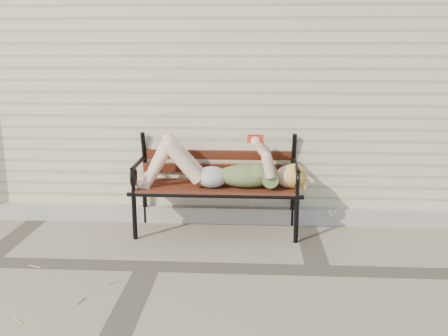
{
  "coord_description": "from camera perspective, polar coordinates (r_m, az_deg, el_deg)",
  "views": [
    {
      "loc": [
        0.76,
        -3.37,
        1.59
      ],
      "look_at": [
        0.52,
        0.68,
        0.59
      ],
      "focal_mm": 40.0,
      "sensor_mm": 36.0,
      "label": 1
    }
  ],
  "objects": [
    {
      "name": "ground",
      "position": [
        3.8,
        -8.62,
        -11.04
      ],
      "size": [
        80.0,
        80.0,
        0.0
      ],
      "primitive_type": "plane",
      "color": "gray",
      "rests_on": "ground"
    },
    {
      "name": "house_wall",
      "position": [
        6.42,
        -3.54,
        13.02
      ],
      "size": [
        8.0,
        4.0,
        3.0
      ],
      "primitive_type": "cube",
      "color": "beige",
      "rests_on": "ground"
    },
    {
      "name": "foundation_strip",
      "position": [
        4.66,
        -6.22,
        -5.22
      ],
      "size": [
        8.0,
        0.1,
        0.15
      ],
      "primitive_type": "cube",
      "color": "#ADA89C",
      "rests_on": "ground"
    },
    {
      "name": "garden_bench",
      "position": [
        4.33,
        -0.79,
        0.02
      ],
      "size": [
        1.53,
        0.61,
        0.99
      ],
      "color": "black",
      "rests_on": "ground"
    },
    {
      "name": "reading_woman",
      "position": [
        4.21,
        -0.74,
        0.06
      ],
      "size": [
        1.44,
        0.33,
        0.45
      ],
      "color": "#0A3A4C",
      "rests_on": "ground"
    }
  ]
}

